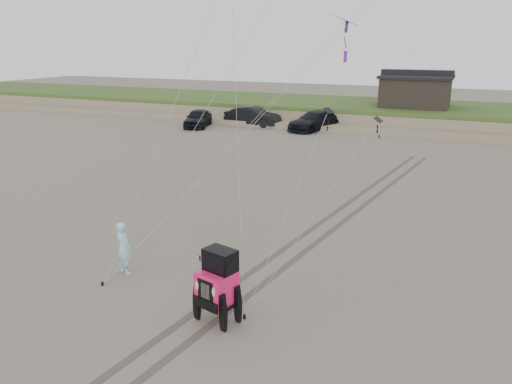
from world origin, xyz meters
TOP-DOWN VIEW (x-y plane):
  - ground at (0.00, 0.00)m, footprint 160.00×160.00m
  - dune_ridge at (0.00, 37.50)m, footprint 160.00×14.25m
  - cabin at (2.00, 37.00)m, footprint 6.40×5.40m
  - truck_a at (-16.06, 27.95)m, footprint 3.18×5.11m
  - truck_b at (-11.74, 30.64)m, footprint 5.36×2.12m
  - truck_c at (-5.67, 30.49)m, footprint 4.23×6.15m
  - jeep at (1.16, -1.04)m, footprint 3.09×4.90m
  - man at (-3.13, 0.42)m, footprint 0.77×0.62m
  - stake_main at (-3.24, -0.62)m, footprint 0.08×0.08m
  - stake_aux at (1.80, -0.63)m, footprint 0.08×0.08m
  - tire_tracks at (2.00, 8.00)m, footprint 5.22×29.74m

SIDE VIEW (x-z plane):
  - ground at x=0.00m, z-range 0.00..0.00m
  - tire_tracks at x=2.00m, z-range 0.00..0.01m
  - stake_main at x=-3.24m, z-range 0.00..0.12m
  - stake_aux at x=1.80m, z-range 0.00..0.12m
  - truck_a at x=-16.06m, z-range 0.00..1.62m
  - dune_ridge at x=0.00m, z-range -0.04..1.68m
  - truck_c at x=-5.67m, z-range 0.00..1.65m
  - jeep at x=1.16m, z-range 0.00..1.69m
  - truck_b at x=-11.74m, z-range 0.00..1.74m
  - man at x=-3.13m, z-range 0.00..1.83m
  - cabin at x=2.00m, z-range 1.56..4.91m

